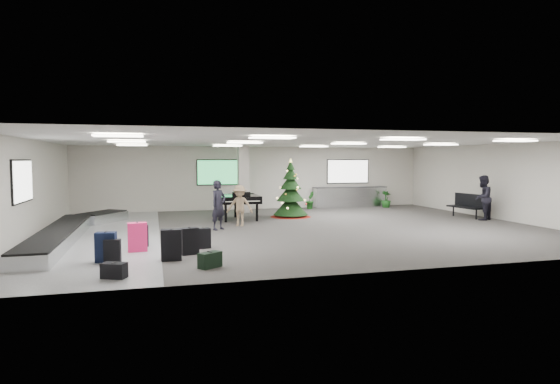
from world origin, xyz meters
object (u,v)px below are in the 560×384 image
object	(u,v)px
pink_suitcase	(137,237)
traveler_a	(219,205)
potted_plant_right	(386,199)
potted_plant_left	(310,200)
traveler_b	(240,206)
grand_piano	(239,199)
service_counter	(350,197)
traveler_bench	(483,198)
bench	(467,204)
christmas_tree	(291,197)
baggage_carousel	(70,231)

from	to	relation	value
pink_suitcase	traveler_a	size ratio (longest dim) A/B	0.46
pink_suitcase	potted_plant_right	distance (m)	15.26
traveler_a	potted_plant_left	size ratio (longest dim) A/B	1.98
traveler_a	potted_plant_left	world-z (taller)	traveler_a
traveler_b	potted_plant_left	bearing A→B (deg)	70.18
grand_piano	traveler_a	distance (m)	2.89
service_counter	potted_plant_right	world-z (taller)	service_counter
service_counter	potted_plant_right	bearing A→B (deg)	-24.61
traveler_b	traveler_bench	world-z (taller)	traveler_bench
traveler_bench	potted_plant_left	world-z (taller)	traveler_bench
service_counter	bench	size ratio (longest dim) A/B	2.36
potted_plant_left	potted_plant_right	world-z (taller)	potted_plant_left
bench	traveler_a	world-z (taller)	traveler_a
service_counter	traveler_b	bearing A→B (deg)	-141.44
christmas_tree	bench	distance (m)	7.73
pink_suitcase	grand_piano	size ratio (longest dim) A/B	0.39
potted_plant_right	traveler_b	bearing A→B (deg)	-151.25
bench	potted_plant_right	size ratio (longest dim) A/B	1.92
potted_plant_left	potted_plant_right	xyz separation A→B (m)	(4.14, -0.36, -0.01)
bench	traveler_a	xyz separation A→B (m)	(-10.98, -0.70, 0.31)
service_counter	bench	distance (m)	6.41
grand_piano	traveler_b	world-z (taller)	traveler_b
pink_suitcase	bench	world-z (taller)	bench
potted_plant_right	baggage_carousel	bearing A→B (deg)	-157.81
traveler_a	traveler_bench	distance (m)	11.06
baggage_carousel	service_counter	distance (m)	14.50
grand_piano	potted_plant_left	world-z (taller)	grand_piano
service_counter	pink_suitcase	distance (m)	14.42
service_counter	pink_suitcase	size ratio (longest dim) A/B	4.90
service_counter	christmas_tree	xyz separation A→B (m)	(-4.31, -3.35, 0.34)
baggage_carousel	bench	world-z (taller)	bench
potted_plant_left	grand_piano	bearing A→B (deg)	-142.84
bench	traveler_b	size ratio (longest dim) A/B	1.09
baggage_carousel	traveler_bench	distance (m)	16.00
traveler_b	potted_plant_left	xyz separation A→B (m)	(4.59, 5.15, -0.33)
bench	potted_plant_right	world-z (taller)	bench
service_counter	potted_plant_left	xyz separation A→B (m)	(-2.41, -0.43, -0.09)
bench	traveler_a	bearing A→B (deg)	175.57
traveler_b	potted_plant_right	distance (m)	9.96
pink_suitcase	bench	size ratio (longest dim) A/B	0.48
service_counter	potted_plant_left	bearing A→B (deg)	-169.79
pink_suitcase	potted_plant_right	size ratio (longest dim) A/B	0.92
traveler_a	traveler_b	size ratio (longest dim) A/B	1.15
bench	christmas_tree	bearing A→B (deg)	154.83
bench	potted_plant_left	size ratio (longest dim) A/B	1.89
christmas_tree	traveler_b	bearing A→B (deg)	-140.29
grand_piano	potted_plant_right	size ratio (longest dim) A/B	2.40
traveler_b	traveler_a	bearing A→B (deg)	-119.00
christmas_tree	potted_plant_right	bearing A→B (deg)	22.94
traveler_a	potted_plant_left	bearing A→B (deg)	8.45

